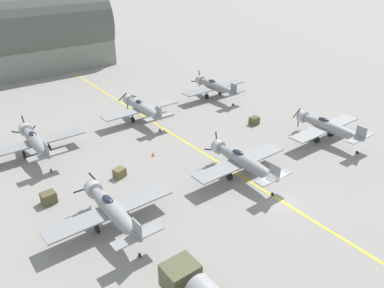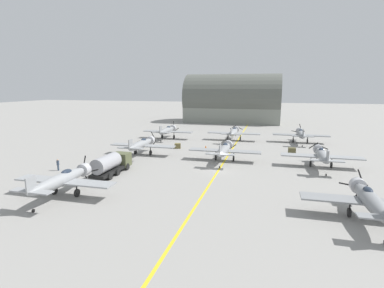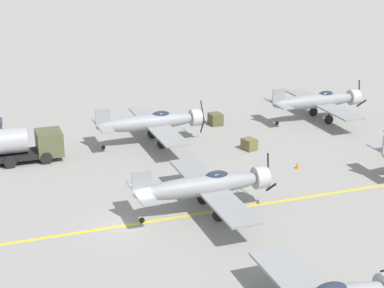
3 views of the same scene
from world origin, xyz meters
name	(u,v)px [view 3 (image 3 of 3)]	position (x,y,z in m)	size (l,w,h in m)	color
ground_plane	(132,224)	(0.00, 0.00, 0.00)	(400.00, 400.00, 0.00)	gray
taxiway_stripe	(132,224)	(0.00, 0.00, 0.00)	(0.30, 160.00, 0.01)	yellow
airplane_mid_center	(206,186)	(-0.02, 5.24, 2.01)	(12.00, 9.98, 3.80)	gray
airplane_mid_left	(153,122)	(-15.22, 5.99, 2.01)	(12.00, 9.98, 3.65)	gray
airplane_far_left	(319,101)	(-16.52, 23.62, 2.01)	(12.00, 9.98, 3.80)	gray
fuel_tanker	(13,145)	(-14.48, -6.20, 1.51)	(2.68, 8.00, 2.98)	black
ground_crew_walking	(0,124)	(-23.07, -6.67, 0.94)	(0.37, 0.37, 1.72)	#334256
supply_crate_mid_lane	(216,119)	(-18.62, 13.38, 0.58)	(1.38, 1.15, 1.15)	brown
supply_crate_outboard	(249,144)	(-10.79, 13.42, 0.50)	(1.21, 1.01, 1.01)	brown
traffic_cone	(297,165)	(-5.34, 15.19, 0.28)	(0.36, 0.36, 0.55)	orange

